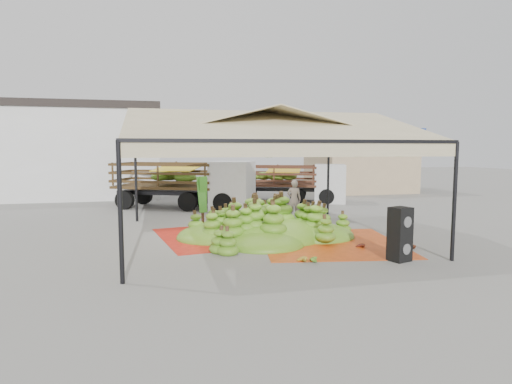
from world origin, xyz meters
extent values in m
plane|color=slate|center=(0.00, 0.00, 0.00)|extent=(90.00, 90.00, 0.00)
cylinder|color=black|center=(-4.00, -4.00, 1.50)|extent=(0.10, 0.10, 3.00)
cylinder|color=black|center=(4.00, -4.00, 1.50)|extent=(0.10, 0.10, 3.00)
cylinder|color=black|center=(-4.00, 4.00, 1.50)|extent=(0.10, 0.10, 3.00)
cylinder|color=black|center=(4.00, 4.00, 1.50)|extent=(0.10, 0.10, 3.00)
pyramid|color=#C6B68C|center=(0.00, 0.00, 3.50)|extent=(8.00, 8.00, 1.00)
cube|color=black|center=(0.00, 0.00, 3.00)|extent=(8.00, 8.00, 0.08)
cube|color=#C6B68C|center=(0.00, 0.00, 2.82)|extent=(8.00, 8.00, 0.36)
cube|color=silver|center=(-10.00, 14.00, 2.50)|extent=(14.00, 6.00, 5.00)
cube|color=black|center=(-10.00, 14.00, 5.20)|extent=(14.30, 6.30, 0.40)
cube|color=tan|center=(10.00, 13.00, 1.80)|extent=(6.00, 5.00, 3.60)
cube|color=navy|center=(10.00, 13.00, 3.85)|extent=(6.30, 5.30, 0.50)
cube|color=red|center=(-0.96, 0.45, 0.01)|extent=(4.90, 4.73, 0.01)
cube|color=#DB4D14|center=(1.80, -1.39, 0.01)|extent=(4.66, 4.82, 0.01)
ellipsoid|color=#467D1A|center=(0.26, -0.21, 0.63)|extent=(7.19, 6.56, 1.26)
ellipsoid|color=gold|center=(0.68, -1.23, 0.09)|extent=(0.44, 0.38, 0.18)
ellipsoid|color=#BF8E26|center=(0.18, -3.31, 0.10)|extent=(0.54, 0.49, 0.21)
ellipsoid|color=#5E2715|center=(3.70, -2.65, 0.09)|extent=(0.45, 0.39, 0.17)
ellipsoid|color=#551813|center=(2.36, -2.21, 0.09)|extent=(0.49, 0.46, 0.17)
ellipsoid|color=#4C7F1A|center=(0.43, -3.32, 0.11)|extent=(0.55, 0.49, 0.21)
ellipsoid|color=#437A19|center=(0.14, -0.47, 2.62)|extent=(0.24, 0.24, 0.20)
ellipsoid|color=#437A19|center=(1.64, -0.47, 2.62)|extent=(0.24, 0.24, 0.20)
ellipsoid|color=#437A19|center=(3.14, -0.47, 2.62)|extent=(0.24, 0.24, 0.20)
ellipsoid|color=#437A19|center=(4.64, -0.47, 2.62)|extent=(0.24, 0.24, 0.20)
cube|color=black|center=(2.69, -3.70, 0.34)|extent=(0.61, 0.57, 0.68)
cube|color=black|center=(2.69, -3.70, 1.03)|extent=(0.61, 0.57, 0.68)
imported|color=gray|center=(2.15, 3.07, 0.79)|extent=(0.66, 0.53, 1.59)
cube|color=#452F17|center=(-2.68, 7.73, 1.02)|extent=(5.37, 4.08, 0.12)
cube|color=silver|center=(0.24, 6.38, 1.12)|extent=(2.49, 2.69, 2.24)
cylinder|color=black|center=(-4.68, 7.58, 0.44)|extent=(0.92, 0.63, 0.88)
cylinder|color=black|center=(-3.86, 9.35, 0.44)|extent=(0.92, 0.63, 0.88)
cylinder|color=black|center=(-1.85, 6.27, 0.44)|extent=(0.92, 0.63, 0.88)
cylinder|color=black|center=(-1.03, 8.04, 0.44)|extent=(0.92, 0.63, 0.88)
cylinder|color=black|center=(-0.34, 5.58, 0.44)|extent=(0.92, 0.63, 0.88)
cylinder|color=black|center=(0.48, 7.35, 0.44)|extent=(0.92, 0.63, 0.88)
ellipsoid|color=#3D811B|center=(-2.68, 7.73, 1.51)|extent=(4.28, 3.23, 0.68)
cube|color=yellow|center=(-2.24, 7.53, 1.90)|extent=(2.59, 2.58, 0.24)
cube|color=#4A2818|center=(3.07, 8.94, 0.91)|extent=(4.78, 3.48, 0.10)
cube|color=silver|center=(5.74, 7.86, 1.00)|extent=(2.17, 2.36, 2.00)
cylinder|color=black|center=(1.29, 8.71, 0.39)|extent=(0.82, 0.53, 0.78)
cylinder|color=black|center=(1.94, 10.33, 0.39)|extent=(0.82, 0.53, 0.78)
cylinder|color=black|center=(3.88, 7.67, 0.39)|extent=(0.82, 0.53, 0.78)
cylinder|color=black|center=(4.53, 9.29, 0.39)|extent=(0.82, 0.53, 0.78)
cylinder|color=black|center=(5.25, 7.12, 0.39)|extent=(0.82, 0.53, 0.78)
cylinder|color=black|center=(5.90, 8.74, 0.39)|extent=(0.82, 0.53, 0.78)
ellipsoid|color=#3E7117|center=(3.07, 8.94, 1.35)|extent=(3.81, 2.75, 0.61)
cube|color=gold|center=(3.48, 8.77, 1.70)|extent=(2.26, 2.26, 0.22)
camera|label=1|loc=(-3.29, -13.17, 2.82)|focal=30.00mm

